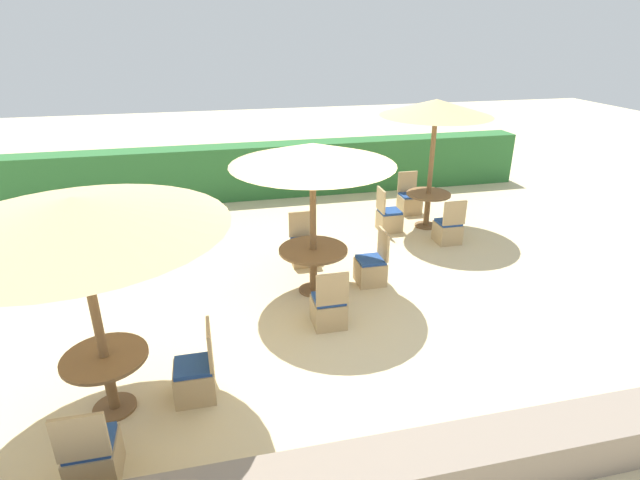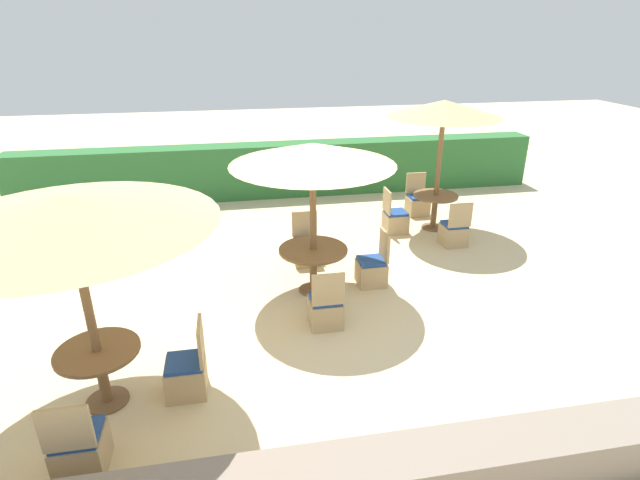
{
  "view_description": "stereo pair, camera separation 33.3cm",
  "coord_description": "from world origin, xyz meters",
  "px_view_note": "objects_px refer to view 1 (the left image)",
  "views": [
    {
      "loc": [
        -1.63,
        -6.44,
        4.03
      ],
      "look_at": [
        0.0,
        0.6,
        0.9
      ],
      "focal_mm": 28.0,
      "sensor_mm": 36.0,
      "label": 1
    },
    {
      "loc": [
        -1.3,
        -6.51,
        4.03
      ],
      "look_at": [
        0.0,
        0.6,
        0.9
      ],
      "focal_mm": 28.0,
      "sensor_mm": 36.0,
      "label": 2
    }
  ],
  "objects_px": {
    "patio_chair_back_right_west": "(389,219)",
    "round_table_center": "(313,258)",
    "patio_chair_back_right_south": "(448,230)",
    "patio_chair_center_east": "(371,268)",
    "parasol_center": "(313,155)",
    "patio_chair_front_left_east": "(196,377)",
    "patio_chair_center_north": "(304,249)",
    "patio_chair_center_south": "(329,309)",
    "patio_chair_back_right_north": "(409,202)",
    "patio_chair_front_left_south": "(93,457)",
    "parasol_front_left": "(75,214)",
    "round_table_back_right": "(428,202)",
    "parasol_back_right": "(436,108)",
    "round_table_front_left": "(107,370)"
  },
  "relations": [
    {
      "from": "patio_chair_front_left_east",
      "to": "parasol_front_left",
      "type": "bearing_deg",
      "value": 90.57
    },
    {
      "from": "patio_chair_center_south",
      "to": "patio_chair_center_east",
      "type": "distance_m",
      "value": 1.5
    },
    {
      "from": "patio_chair_front_left_east",
      "to": "patio_chair_back_right_south",
      "type": "distance_m",
      "value": 6.03
    },
    {
      "from": "parasol_front_left",
      "to": "round_table_front_left",
      "type": "bearing_deg",
      "value": 180.0
    },
    {
      "from": "patio_chair_back_right_north",
      "to": "patio_chair_front_left_south",
      "type": "bearing_deg",
      "value": 47.35
    },
    {
      "from": "parasol_front_left",
      "to": "patio_chair_back_right_south",
      "type": "xyz_separation_m",
      "value": [
        5.84,
        3.51,
        -2.11
      ]
    },
    {
      "from": "parasol_center",
      "to": "patio_chair_center_south",
      "type": "xyz_separation_m",
      "value": [
        -0.0,
        -1.05,
        -2.01
      ]
    },
    {
      "from": "patio_chair_back_right_south",
      "to": "patio_chair_back_right_north",
      "type": "relative_size",
      "value": 1.0
    },
    {
      "from": "patio_chair_front_left_south",
      "to": "patio_chair_back_right_west",
      "type": "bearing_deg",
      "value": 47.31
    },
    {
      "from": "patio_chair_center_south",
      "to": "patio_chair_center_east",
      "type": "relative_size",
      "value": 1.0
    },
    {
      "from": "patio_chair_center_north",
      "to": "patio_chair_back_right_west",
      "type": "bearing_deg",
      "value": -151.02
    },
    {
      "from": "patio_chair_center_north",
      "to": "parasol_center",
      "type": "bearing_deg",
      "value": 87.26
    },
    {
      "from": "round_table_center",
      "to": "parasol_center",
      "type": "bearing_deg",
      "value": 0.0
    },
    {
      "from": "parasol_center",
      "to": "round_table_front_left",
      "type": "distance_m",
      "value": 3.94
    },
    {
      "from": "round_table_front_left",
      "to": "patio_chair_front_left_south",
      "type": "xyz_separation_m",
      "value": [
        -0.03,
        -0.97,
        -0.28
      ]
    },
    {
      "from": "patio_chair_center_south",
      "to": "parasol_front_left",
      "type": "bearing_deg",
      "value": -158.04
    },
    {
      "from": "round_table_center",
      "to": "patio_chair_front_left_east",
      "type": "height_order",
      "value": "patio_chair_front_left_east"
    },
    {
      "from": "round_table_back_right",
      "to": "patio_chair_back_right_north",
      "type": "distance_m",
      "value": 0.94
    },
    {
      "from": "patio_chair_center_south",
      "to": "parasol_front_left",
      "type": "relative_size",
      "value": 0.32
    },
    {
      "from": "parasol_back_right",
      "to": "round_table_front_left",
      "type": "bearing_deg",
      "value": -142.65
    },
    {
      "from": "round_table_center",
      "to": "patio_chair_back_right_north",
      "type": "distance_m",
      "value": 4.32
    },
    {
      "from": "patio_chair_center_north",
      "to": "parasol_back_right",
      "type": "distance_m",
      "value": 3.88
    },
    {
      "from": "patio_chair_center_south",
      "to": "patio_chair_center_east",
      "type": "xyz_separation_m",
      "value": [
        1.01,
        1.1,
        0.0
      ]
    },
    {
      "from": "parasol_front_left",
      "to": "patio_chair_back_right_north",
      "type": "bearing_deg",
      "value": 42.69
    },
    {
      "from": "patio_chair_back_right_west",
      "to": "round_table_center",
      "type": "bearing_deg",
      "value": -43.73
    },
    {
      "from": "patio_chair_back_right_north",
      "to": "patio_chair_center_east",
      "type": "bearing_deg",
      "value": 57.66
    },
    {
      "from": "parasol_back_right",
      "to": "patio_chair_back_right_south",
      "type": "distance_m",
      "value": 2.42
    },
    {
      "from": "round_table_center",
      "to": "patio_chair_center_north",
      "type": "distance_m",
      "value": 1.12
    },
    {
      "from": "patio_chair_center_south",
      "to": "parasol_back_right",
      "type": "height_order",
      "value": "parasol_back_right"
    },
    {
      "from": "patio_chair_back_right_south",
      "to": "patio_chair_center_north",
      "type": "bearing_deg",
      "value": -174.88
    },
    {
      "from": "round_table_center",
      "to": "patio_chair_center_east",
      "type": "relative_size",
      "value": 1.18
    },
    {
      "from": "patio_chair_center_north",
      "to": "patio_chair_center_south",
      "type": "bearing_deg",
      "value": 88.61
    },
    {
      "from": "patio_chair_center_north",
      "to": "parasol_back_right",
      "type": "bearing_deg",
      "value": -158.18
    },
    {
      "from": "patio_chair_center_east",
      "to": "parasol_center",
      "type": "bearing_deg",
      "value": 93.21
    },
    {
      "from": "round_table_center",
      "to": "patio_chair_center_south",
      "type": "bearing_deg",
      "value": -90.02
    },
    {
      "from": "patio_chair_back_right_south",
      "to": "patio_chair_back_right_north",
      "type": "xyz_separation_m",
      "value": [
        -0.09,
        1.8,
        0.0
      ]
    },
    {
      "from": "parasol_center",
      "to": "round_table_center",
      "type": "relative_size",
      "value": 2.27
    },
    {
      "from": "parasol_center",
      "to": "patio_chair_center_east",
      "type": "height_order",
      "value": "parasol_center"
    },
    {
      "from": "patio_chair_back_right_west",
      "to": "patio_chair_back_right_south",
      "type": "distance_m",
      "value": 1.28
    },
    {
      "from": "patio_chair_front_left_south",
      "to": "parasol_back_right",
      "type": "relative_size",
      "value": 0.35
    },
    {
      "from": "patio_chair_center_north",
      "to": "patio_chair_front_left_south",
      "type": "bearing_deg",
      "value": 55.66
    },
    {
      "from": "patio_chair_center_south",
      "to": "patio_chair_back_right_north",
      "type": "relative_size",
      "value": 1.0
    },
    {
      "from": "patio_chair_front_left_east",
      "to": "parasol_back_right",
      "type": "relative_size",
      "value": 0.35
    },
    {
      "from": "patio_chair_back_right_south",
      "to": "patio_chair_back_right_north",
      "type": "distance_m",
      "value": 1.8
    },
    {
      "from": "round_table_center",
      "to": "patio_chair_back_right_south",
      "type": "distance_m",
      "value": 3.34
    },
    {
      "from": "parasol_front_left",
      "to": "patio_chair_front_left_east",
      "type": "height_order",
      "value": "parasol_front_left"
    },
    {
      "from": "patio_chair_back_right_west",
      "to": "patio_chair_back_right_north",
      "type": "xyz_separation_m",
      "value": [
        0.85,
        0.92,
        0.0
      ]
    },
    {
      "from": "round_table_center",
      "to": "patio_chair_center_south",
      "type": "height_order",
      "value": "patio_chair_center_south"
    },
    {
      "from": "parasol_front_left",
      "to": "round_table_front_left",
      "type": "relative_size",
      "value": 3.2
    },
    {
      "from": "parasol_back_right",
      "to": "parasol_center",
      "type": "bearing_deg",
      "value": -143.14
    }
  ]
}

